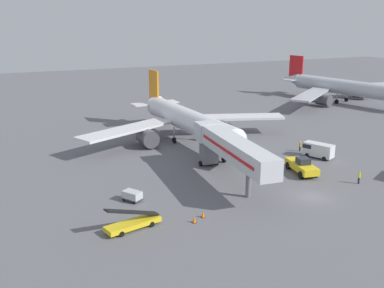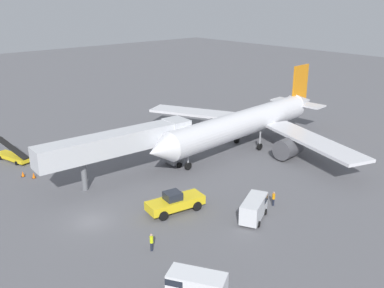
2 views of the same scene
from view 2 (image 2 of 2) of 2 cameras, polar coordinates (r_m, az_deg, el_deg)
ground_plane at (r=48.64m, az=-13.19°, el=-9.97°), size 300.00×300.00×0.00m
airplane_at_gate at (r=68.65m, az=7.33°, el=2.75°), size 41.14×39.79×11.53m
jet_bridge at (r=56.75m, az=-8.78°, el=0.18°), size 4.50×21.76×6.71m
pushback_tug at (r=48.97m, az=-2.27°, el=-7.72°), size 3.55×6.97×2.46m
belt_loader_truck at (r=68.82m, az=-22.64°, el=-1.45°), size 6.64×3.41×3.10m
service_van_outer_right at (r=47.83m, az=8.24°, el=-8.31°), size 3.84×5.18×2.39m
service_van_rear_left at (r=36.49m, az=0.42°, el=-18.03°), size 5.15×4.21×2.13m
baggage_cart_far_right at (r=69.54m, az=-16.21°, el=-0.51°), size 2.46×2.74×1.31m
ground_crew_worker_foreground at (r=42.25m, az=-5.39°, el=-12.79°), size 0.49×0.49×1.83m
ground_crew_worker_midground at (r=51.17m, az=10.76°, el=-7.08°), size 0.46×0.46×1.75m
safety_cone_alpha at (r=61.49m, az=-20.25°, el=-3.93°), size 0.51×0.51×0.77m
safety_cone_bravo at (r=62.53m, az=-21.51°, el=-3.70°), size 0.50×0.50×0.76m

